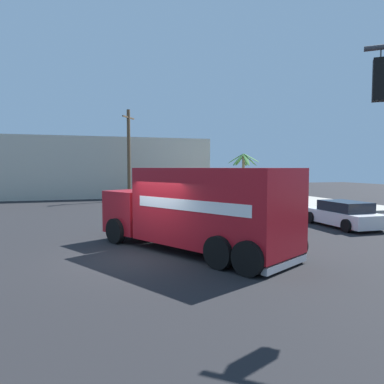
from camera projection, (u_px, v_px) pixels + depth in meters
ground_plane at (139, 257)px, 12.18m from camera, size 100.00×100.00×0.00m
sidewalk_corner_far at (281, 204)px, 29.14m from camera, size 12.86×12.86×0.14m
delivery_truck at (198, 209)px, 12.87m from camera, size 6.07×8.07×2.99m
sedan_white at (343, 215)px, 18.29m from camera, size 2.10×4.33×1.31m
vending_machine_red at (270, 194)px, 26.76m from camera, size 1.13×1.17×1.85m
vending_machine_blue at (254, 191)px, 30.38m from camera, size 1.12×1.04×1.85m
palm_tree_far at (244, 167)px, 33.89m from camera, size 2.67×2.74×4.20m
utility_pole at (129, 154)px, 32.76m from camera, size 1.31×1.90×8.20m
building_backdrop at (97, 168)px, 37.08m from camera, size 22.59×6.00×5.96m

